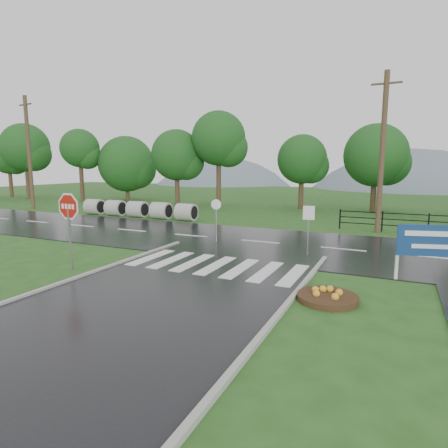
% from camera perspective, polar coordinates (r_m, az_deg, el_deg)
% --- Properties ---
extents(ground, '(120.00, 120.00, 0.00)m').
position_cam_1_polar(ground, '(10.31, -13.89, -13.06)').
color(ground, '#23511B').
rests_on(ground, ground).
extents(main_road, '(90.00, 8.00, 0.04)m').
position_cam_1_polar(main_road, '(18.82, 5.52, -2.83)').
color(main_road, black).
rests_on(main_road, ground).
extents(crosswalk, '(6.50, 2.80, 0.02)m').
position_cam_1_polar(crosswalk, '(14.31, -1.21, -6.30)').
color(crosswalk, silver).
rests_on(crosswalk, ground).
extents(fence_west, '(9.58, 0.08, 1.20)m').
position_cam_1_polar(fence_west, '(23.65, 28.73, 0.29)').
color(fence_west, black).
rests_on(fence_west, ground).
extents(hills, '(102.00, 48.00, 48.00)m').
position_cam_1_polar(hills, '(74.98, 22.25, -6.75)').
color(hills, slate).
rests_on(hills, ground).
extents(treeline, '(83.20, 5.20, 10.00)m').
position_cam_1_polar(treeline, '(32.03, 15.63, 1.72)').
color(treeline, '#154517').
rests_on(treeline, ground).
extents(culvert_pipes, '(9.70, 1.20, 1.20)m').
position_cam_1_polar(culvert_pipes, '(28.63, -13.03, 2.22)').
color(culvert_pipes, '#9E9B93').
rests_on(culvert_pipes, ground).
extents(stop_sign, '(1.34, 0.07, 3.01)m').
position_cam_1_polar(stop_sign, '(14.77, -22.59, 1.46)').
color(stop_sign, '#939399').
rests_on(stop_sign, ground).
extents(estate_billboard, '(2.16, 0.65, 1.95)m').
position_cam_1_polar(estate_billboard, '(13.72, 29.28, -2.64)').
color(estate_billboard, silver).
rests_on(estate_billboard, ground).
extents(flower_bed, '(1.72, 1.72, 0.34)m').
position_cam_1_polar(flower_bed, '(11.23, 15.52, -10.59)').
color(flower_bed, '#332111').
rests_on(flower_bed, ground).
extents(reg_sign_small, '(0.48, 0.10, 2.16)m').
position_cam_1_polar(reg_sign_small, '(16.04, 12.77, 0.48)').
color(reg_sign_small, '#939399').
rests_on(reg_sign_small, ground).
extents(reg_sign_round, '(0.50, 0.13, 2.17)m').
position_cam_1_polar(reg_sign_round, '(18.50, -1.19, 1.34)').
color(reg_sign_round, '#939399').
rests_on(reg_sign_round, ground).
extents(utility_pole_west, '(1.73, 0.34, 9.74)m').
position_cam_1_polar(utility_pole_west, '(37.32, -27.58, 9.65)').
color(utility_pole_west, '#473523').
rests_on(utility_pole_west, ground).
extents(utility_pole_east, '(1.59, 0.30, 8.90)m').
position_cam_1_polar(utility_pole_east, '(22.92, 22.96, 9.98)').
color(utility_pole_east, '#473523').
rests_on(utility_pole_east, ground).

